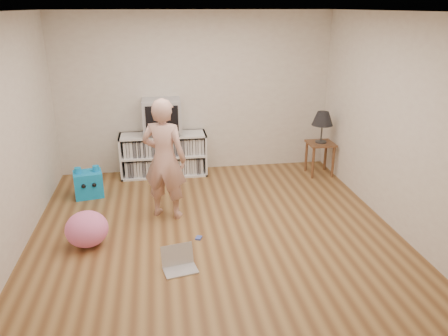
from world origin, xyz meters
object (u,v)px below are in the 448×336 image
at_px(media_unit, 164,154).
at_px(table_lamp, 323,119).
at_px(plush_pink, 87,229).
at_px(dvd_deck, 163,132).
at_px(crt_tv, 162,115).
at_px(laptop, 179,262).
at_px(side_table, 320,150).
at_px(person, 164,159).
at_px(plush_blue, 89,184).

height_order(media_unit, table_lamp, table_lamp).
bearing_deg(plush_pink, dvd_deck, 66.44).
xyz_separation_m(media_unit, crt_tv, (0.00, -0.02, 0.67)).
distance_m(dvd_deck, plush_pink, 2.43).
bearing_deg(table_lamp, crt_tv, 171.84).
bearing_deg(dvd_deck, media_unit, 90.00).
distance_m(laptop, plush_pink, 1.22).
relative_size(side_table, plush_pink, 1.11).
relative_size(table_lamp, plush_pink, 1.04).
relative_size(side_table, person, 0.34).
relative_size(dvd_deck, plush_blue, 0.97).
distance_m(media_unit, laptop, 2.86).
distance_m(side_table, laptop, 3.50).
distance_m(media_unit, table_lamp, 2.65).
height_order(dvd_deck, side_table, dvd_deck).
xyz_separation_m(media_unit, side_table, (2.56, -0.39, 0.07)).
height_order(side_table, plush_pink, side_table).
relative_size(crt_tv, person, 0.38).
bearing_deg(media_unit, plush_blue, -146.65).
xyz_separation_m(crt_tv, table_lamp, (2.56, -0.37, -0.08)).
xyz_separation_m(table_lamp, plush_pink, (-3.51, -1.81, -0.73)).
bearing_deg(dvd_deck, laptop, -88.39).
distance_m(media_unit, plush_blue, 1.35).
distance_m(media_unit, side_table, 2.59).
height_order(dvd_deck, plush_blue, dvd_deck).
bearing_deg(dvd_deck, side_table, -8.24).
bearing_deg(person, media_unit, -68.23).
bearing_deg(side_table, crt_tv, 171.84).
bearing_deg(plush_blue, person, -46.71).
relative_size(media_unit, laptop, 3.51).
height_order(dvd_deck, laptop, dvd_deck).
distance_m(person, plush_blue, 1.50).
relative_size(laptop, plush_pink, 0.80).
distance_m(dvd_deck, crt_tv, 0.29).
distance_m(side_table, plush_pink, 3.95).
bearing_deg(media_unit, laptop, -88.40).
xyz_separation_m(dvd_deck, table_lamp, (2.56, -0.37, 0.21)).
xyz_separation_m(dvd_deck, laptop, (0.08, -2.82, -0.67)).
relative_size(media_unit, plush_blue, 3.02).
height_order(person, plush_blue, person).
distance_m(table_lamp, laptop, 3.60).
bearing_deg(laptop, side_table, 33.35).
relative_size(person, plush_pink, 3.23).
bearing_deg(plush_pink, side_table, 27.29).
bearing_deg(plush_pink, media_unit, 66.59).
bearing_deg(dvd_deck, crt_tv, -90.00).
height_order(crt_tv, person, person).
xyz_separation_m(side_table, person, (-2.56, -1.16, 0.38)).
xyz_separation_m(side_table, laptop, (-2.48, -2.45, -0.35)).
relative_size(side_table, laptop, 1.38).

